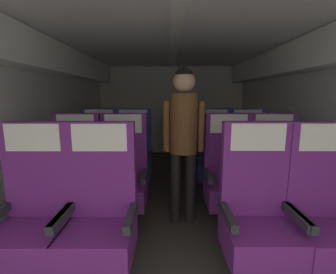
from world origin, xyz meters
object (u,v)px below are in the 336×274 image
Objects in this scene: seat_b_left_window at (77,179)px; seat_a_right_aisle at (326,218)px; seat_b_right_window at (229,178)px; flight_attendant at (184,130)px; seat_a_right_window at (258,218)px; seat_b_left_aisle at (124,178)px; seat_c_left_window at (100,158)px; seat_c_right_aisle at (248,158)px; seat_a_left_window at (34,218)px; seat_a_left_aisle at (101,219)px; seat_b_right_aisle at (274,178)px; seat_c_left_aisle at (134,158)px; seat_c_right_window at (213,158)px.

seat_a_right_aisle is at bearing -21.20° from seat_b_left_window.
flight_attendant is (-0.49, -0.01, 0.53)m from seat_b_right_window.
seat_b_left_aisle is at bearing 143.77° from seat_a_right_window.
flight_attendant is at bearing 0.38° from seat_b_left_window.
seat_c_left_window is (-2.13, 1.69, 0.00)m from seat_a_right_aisle.
seat_a_right_window is at bearing -106.00° from seat_c_right_aisle.
flight_attendant is at bearing 36.35° from seat_a_left_window.
seat_b_right_window is 0.72m from flight_attendant.
seat_b_left_window is at bearing 120.55° from seat_a_left_aisle.
seat_a_right_window is 0.96m from seat_b_right_aisle.
seat_b_left_aisle is at bearing 152.64° from seat_a_right_aisle.
seat_a_left_aisle is 1.00× the size of seat_a_right_window.
seat_a_left_window is at bearing -179.50° from seat_a_right_window.
seat_a_right_window is 0.84m from seat_b_right_window.
seat_c_left_aisle and seat_c_right_aisle have the same top height.
seat_b_left_window is 2.12m from seat_b_right_aisle.
seat_a_left_window is at bearing -89.78° from seat_c_left_window.
seat_c_right_aisle is (0.48, 0.83, 0.00)m from seat_b_right_window.
seat_c_left_window is at bearing 141.59° from seat_a_right_aisle.
seat_c_right_aisle is at bearing 59.98° from seat_b_right_window.
seat_b_left_aisle is at bearing -88.92° from seat_c_left_aisle.
seat_a_right_window is 2.35m from seat_c_left_window.
seat_b_left_aisle is at bearing -179.77° from seat_b_right_window.
seat_a_right_aisle and seat_c_left_window have the same top height.
seat_c_left_window is 1.63m from seat_c_right_window.
seat_a_right_aisle is 1.68m from seat_c_right_aisle.
seat_a_right_window and seat_b_left_aisle have the same top height.
seat_b_right_aisle is at bearing 0.02° from seat_b_left_aisle.
seat_c_right_aisle and seat_c_right_window have the same top height.
seat_a_right_window is at bearing 0.81° from seat_a_left_aisle.
seat_a_left_window is at bearing -120.41° from seat_b_left_aisle.
seat_a_left_window is at bearing -133.82° from seat_c_right_window.
seat_a_right_window and seat_c_left_window have the same top height.
seat_c_right_window is at bearing -0.19° from seat_c_left_window.
seat_c_right_aisle is 1.39m from flight_attendant.
seat_a_left_window and seat_c_right_aisle have the same top height.
seat_a_left_window is 1.00× the size of seat_c_right_aisle.
seat_a_right_window is 1.73m from seat_c_right_aisle.
seat_a_right_window and seat_c_left_aisle have the same top height.
seat_b_right_window is (-0.50, 0.85, 0.00)m from seat_a_right_aisle.
seat_a_right_aisle is 1.40m from flight_attendant.
seat_b_left_aisle is (-1.14, 0.83, 0.00)m from seat_a_right_window.
seat_b_left_window is 1.27m from flight_attendant.
seat_c_right_window is (1.14, 1.69, 0.00)m from seat_a_left_aisle.
seat_b_right_aisle is (1.63, 0.85, 0.00)m from seat_a_left_aisle.
flight_attendant reaches higher than seat_c_right_aisle.
seat_a_left_window is 1.00× the size of seat_b_left_aisle.
seat_a_right_aisle is at bearing -52.54° from flight_attendant.
seat_a_left_aisle is 0.97m from seat_b_left_window.
seat_c_right_window is (1.12, 0.84, 0.00)m from seat_b_left_aisle.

